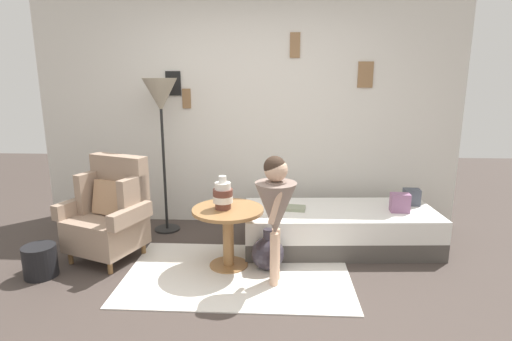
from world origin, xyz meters
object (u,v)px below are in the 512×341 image
Objects in this scene: floor_lamp at (161,101)px; magazine_basket at (40,261)px; armchair at (110,213)px; person_child at (276,204)px; daybed at (339,228)px; book_on_daybed at (294,208)px; vase_striped at (223,195)px; demijohn_near at (268,253)px; side_table at (228,224)px.

magazine_basket is (-0.81, -1.14, -1.31)m from floor_lamp.
armchair is 1.66m from person_child.
person_child is 2.12m from magazine_basket.
floor_lamp is (0.34, 0.71, 1.01)m from armchair.
daybed is 2.29m from floor_lamp.
person_child reaches higher than book_on_daybed.
person_child is at bearing -16.00° from armchair.
book_on_daybed is at bearing -15.65° from floor_lamp.
floor_lamp is at bearing 64.31° from armchair.
magazine_basket is (-1.57, -0.27, -0.54)m from vase_striped.
person_child is 2.86× the size of demijohn_near.
side_table is at bearing 174.90° from demijohn_near.
daybed is 1.14m from person_child.
armchair reaches higher than book_on_daybed.
side_table is 1.66m from magazine_basket.
vase_striped reaches higher than side_table.
daybed is 0.90m from demijohn_near.
book_on_daybed is 0.62m from demijohn_near.
demijohn_near is at bearing -37.72° from floor_lamp.
demijohn_near is (1.51, -0.20, -0.29)m from armchair.
person_child is at bearing -103.66° from book_on_daybed.
floor_lamp is 1.80m from book_on_daybed.
vase_striped is at bearing 176.26° from demijohn_near.
demijohn_near is (-0.25, -0.51, -0.26)m from book_on_daybed.
armchair is 1.28m from floor_lamp.
vase_striped is 1.69m from magazine_basket.
daybed reaches higher than demijohn_near.
book_on_daybed reaches higher than demijohn_near.
book_on_daybed reaches higher than daybed.
book_on_daybed is 0.79× the size of magazine_basket.
daybed is 8.85× the size of book_on_daybed.
side_table is 2.91× the size of book_on_daybed.
person_child is 0.61m from demijohn_near.
floor_lamp is 1.96m from demijohn_near.
person_child reaches higher than vase_striped.
book_on_daybed is at bearing 10.00° from armchair.
book_on_daybed is 0.57× the size of demijohn_near.
floor_lamp reaches higher than demijohn_near.
side_table is 1.58m from floor_lamp.
magazine_basket is (-2.23, -0.75, -0.28)m from book_on_daybed.
vase_striped is at bearing -143.69° from book_on_daybed.
floor_lamp is 1.91m from magazine_basket.
magazine_basket is at bearing -163.81° from daybed.
magazine_basket is at bearing -161.46° from book_on_daybed.
person_child is 0.83m from book_on_daybed.
daybed is 1.20m from side_table.
vase_striped is 1.07× the size of magazine_basket.
magazine_basket is at bearing 179.58° from person_child.
demijohn_near is 1.99m from magazine_basket.
side_table is 0.44m from demijohn_near.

